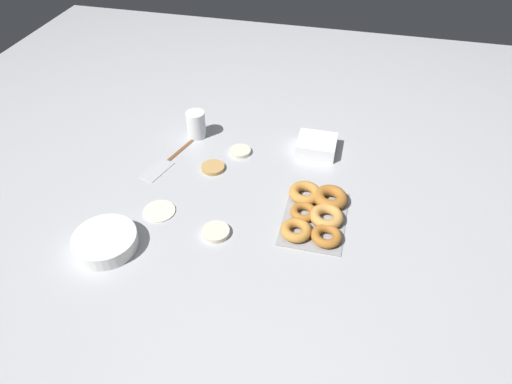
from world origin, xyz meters
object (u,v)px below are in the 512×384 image
Objects in this scene: pancake_3 at (240,151)px; spatula at (163,165)px; pancake_1 at (216,232)px; donut_tray at (316,212)px; batter_bowl at (105,241)px; paper_cup at (196,124)px; pancake_2 at (213,167)px; pancake_0 at (159,211)px; container_stack at (317,145)px.

pancake_3 is 0.30m from spatula.
pancake_1 is 0.30× the size of donut_tray.
paper_cup reaches higher than batter_bowl.
pancake_2 is 0.23m from paper_cup.
pancake_2 reaches higher than spatula.
paper_cup is at bearing 2.98° from pancake_0.
pancake_0 is 1.25× the size of pancake_2.
batter_bowl is at bearing 115.20° from donut_tray.
donut_tray is 0.60m from spatula.
pancake_3 reaches higher than spatula.
container_stack reaches higher than donut_tray.
container_stack is (0.36, 0.05, 0.01)m from donut_tray.
pancake_3 is (0.38, -0.18, 0.00)m from pancake_0.
pancake_3 reaches higher than pancake_0.
pancake_0 is at bearing 36.12° from spatula.
pancake_3 is 0.28× the size of donut_tray.
pancake_1 is 0.56m from container_stack.
pancake_3 is (0.43, 0.04, -0.00)m from pancake_1.
spatula is (0.23, 0.08, -0.00)m from pancake_0.
pancake_2 is 0.58× the size of container_stack.
pancake_2 is 0.29× the size of donut_tray.
donut_tray is 0.36m from container_stack.
pancake_1 reaches higher than pancake_2.
container_stack is (0.64, -0.55, 0.00)m from batter_bowl.
donut_tray is at bearing -111.28° from pancake_2.
spatula is (0.28, 0.30, -0.01)m from pancake_1.
pancake_2 is 0.14m from pancake_3.
pancake_3 is at bearing 50.04° from donut_tray.
pancake_0 is at bearing 135.01° from container_stack.
pancake_1 is (-0.05, -0.21, 0.00)m from pancake_0.
paper_cup is at bearing 25.25° from pancake_1.
pancake_3 is 0.75× the size of paper_cup.
pancake_0 is at bearing 158.04° from pancake_2.
container_stack is 0.48m from paper_cup.
spatula is at bearing 77.50° from donut_tray.
pancake_0 is 1.22× the size of pancake_1.
batter_bowl is at bearing 112.95° from pancake_1.
donut_tray is (-0.16, -0.40, 0.01)m from pancake_2.
pancake_3 is 0.42× the size of batter_bowl.
pancake_2 is 0.41m from container_stack.
container_stack is at bearing -25.69° from pancake_1.
pancake_0 is 0.21m from batter_bowl.
paper_cup is (0.19, 0.13, 0.05)m from pancake_2.
pancake_3 is 0.43m from donut_tray.
batter_bowl is (-0.18, 0.10, 0.02)m from pancake_0.
donut_tray is 1.98× the size of container_stack.
spatula is at bearing 46.22° from pancake_1.
spatula is at bearing 97.86° from pancake_2.
batter_bowl is 0.84m from container_stack.
paper_cup is at bearing 70.63° from pancake_3.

